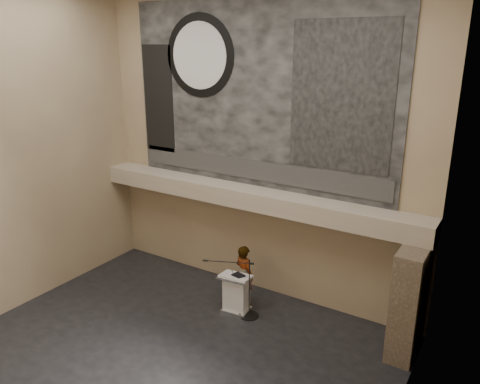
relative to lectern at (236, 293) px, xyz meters
The scene contains 19 objects.
floor 2.58m from the lectern, 97.22° to the right, with size 10.00×10.00×0.00m, color black.
wall_back 4.00m from the lectern, 101.96° to the left, with size 10.00×0.02×8.50m, color #8C7159.
wall_left 6.94m from the lectern, 154.79° to the right, with size 0.02×8.00×8.50m, color #8C7159.
wall_right 6.47m from the lectern, 28.12° to the right, with size 0.02×8.00×8.50m, color #8C7159.
soffit 2.66m from the lectern, 106.12° to the left, with size 10.00×0.80×0.50m, color gray.
sprinkler_left 3.04m from the lectern, 151.36° to the left, with size 0.04×0.04×0.06m, color #B2893D.
sprinkler_right 2.84m from the lectern, 33.48° to the left, with size 0.04×0.04×0.06m, color #B2893D.
banner 5.36m from the lectern, 102.20° to the left, with size 8.00×0.05×5.00m, color black.
banner_text_strip 3.42m from the lectern, 102.53° to the left, with size 7.76×0.02×0.55m, color #2A2A2A.
banner_clock_rim 6.66m from the lectern, 146.02° to the left, with size 2.30×2.30×0.02m, color black.
banner_clock_face 6.65m from the lectern, 146.39° to the left, with size 1.84×1.84×0.02m, color silver.
banner_building_print 5.82m from the lectern, 34.41° to the left, with size 2.60×0.02×3.60m, color black.
banner_brick_print 6.27m from the lectern, 159.00° to the left, with size 1.10×0.02×3.20m, color black.
stone_pier 4.45m from the lectern, ahead, with size 0.60×1.40×2.70m, color #403427.
lectern is the anchor object (origin of this frame).
binder 0.57m from the lectern, 11.03° to the right, with size 0.31×0.25×0.04m, color black.
papers 0.56m from the lectern, behind, with size 0.21×0.29×0.01m, color silver.
speaker_person 0.56m from the lectern, 92.95° to the left, with size 0.64×0.42×1.77m, color silver.
mic_stand 0.49m from the lectern, ahead, with size 1.40×0.77×1.68m.
Camera 1 is at (6.40, -6.98, 7.05)m, focal length 35.00 mm.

